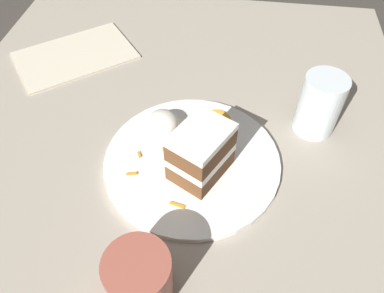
% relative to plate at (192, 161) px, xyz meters
% --- Properties ---
extents(ground_plane, '(6.00, 6.00, 0.00)m').
position_rel_plate_xyz_m(ground_plane, '(-0.04, -0.05, -0.04)').
color(ground_plane, '#38332D').
rests_on(ground_plane, ground).
extents(dining_table, '(1.02, 0.87, 0.04)m').
position_rel_plate_xyz_m(dining_table, '(-0.04, -0.05, -0.02)').
color(dining_table, gray).
rests_on(dining_table, ground).
extents(plate, '(0.29, 0.29, 0.01)m').
position_rel_plate_xyz_m(plate, '(0.00, 0.00, 0.00)').
color(plate, white).
rests_on(plate, dining_table).
extents(cake_slice, '(0.11, 0.10, 0.09)m').
position_rel_plate_xyz_m(cake_slice, '(0.02, 0.02, 0.05)').
color(cake_slice, brown).
rests_on(cake_slice, plate).
extents(cream_dollop, '(0.06, 0.06, 0.04)m').
position_rel_plate_xyz_m(cream_dollop, '(-0.05, -0.06, 0.02)').
color(cream_dollop, white).
rests_on(cream_dollop, plate).
extents(orange_garnish, '(0.06, 0.06, 0.01)m').
position_rel_plate_xyz_m(orange_garnish, '(-0.09, 0.03, 0.01)').
color(orange_garnish, orange).
rests_on(orange_garnish, plate).
extents(carrot_shreds_scatter, '(0.11, 0.10, 0.00)m').
position_rel_plate_xyz_m(carrot_shreds_scatter, '(0.04, -0.05, 0.01)').
color(carrot_shreds_scatter, orange).
rests_on(carrot_shreds_scatter, plate).
extents(drinking_glass, '(0.07, 0.07, 0.11)m').
position_rel_plate_xyz_m(drinking_glass, '(-0.11, 0.20, 0.04)').
color(drinking_glass, silver).
rests_on(drinking_glass, dining_table).
extents(coffee_mug, '(0.08, 0.08, 0.08)m').
position_rel_plate_xyz_m(coffee_mug, '(0.22, -0.03, 0.04)').
color(coffee_mug, '#994C3D').
rests_on(coffee_mug, dining_table).
extents(menu_card, '(0.27, 0.29, 0.00)m').
position_rel_plate_xyz_m(menu_card, '(-0.26, -0.29, -0.00)').
color(menu_card, beige).
rests_on(menu_card, dining_table).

